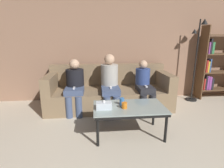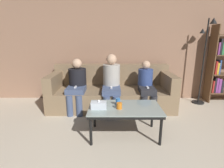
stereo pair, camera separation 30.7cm
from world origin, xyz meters
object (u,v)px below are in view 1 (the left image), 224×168
(cup_near_right, at_px, (124,105))
(seated_person_mid_left, at_px, (110,81))
(standing_lamp, at_px, (197,52))
(tissue_box, at_px, (104,106))
(cup_near_left, at_px, (122,101))
(seated_person_left_end, at_px, (75,84))
(seated_person_mid_right, at_px, (144,84))
(coffee_table, at_px, (129,109))
(couch, at_px, (109,92))
(bookshelf, at_px, (214,66))

(cup_near_right, relative_size, seated_person_mid_left, 0.08)
(cup_near_right, relative_size, standing_lamp, 0.05)
(tissue_box, bearing_deg, cup_near_left, 25.72)
(cup_near_left, distance_m, seated_person_left_end, 1.22)
(cup_near_right, distance_m, tissue_box, 0.29)
(seated_person_mid_right, bearing_deg, tissue_box, -130.41)
(coffee_table, bearing_deg, seated_person_left_end, 131.78)
(couch, relative_size, cup_near_right, 28.74)
(bookshelf, bearing_deg, cup_near_right, -147.13)
(couch, xyz_separation_m, seated_person_left_end, (-0.70, -0.21, 0.25))
(standing_lamp, bearing_deg, seated_person_mid_right, -162.40)
(bookshelf, bearing_deg, seated_person_left_end, -170.90)
(cup_near_right, distance_m, standing_lamp, 2.47)
(cup_near_left, height_order, seated_person_left_end, seated_person_left_end)
(coffee_table, distance_m, cup_near_left, 0.16)
(coffee_table, relative_size, seated_person_mid_left, 0.93)
(seated_person_mid_right, bearing_deg, seated_person_mid_left, 177.74)
(seated_person_left_end, bearing_deg, tissue_box, -63.99)
(seated_person_mid_right, bearing_deg, bookshelf, 16.52)
(bookshelf, xyz_separation_m, seated_person_mid_right, (-1.88, -0.56, -0.27))
(cup_near_left, relative_size, tissue_box, 0.49)
(tissue_box, height_order, seated_person_mid_right, seated_person_mid_right)
(standing_lamp, distance_m, seated_person_mid_right, 1.50)
(cup_near_left, bearing_deg, standing_lamp, 34.47)
(couch, relative_size, seated_person_mid_left, 2.24)
(seated_person_mid_left, bearing_deg, seated_person_mid_right, -2.26)
(cup_near_right, distance_m, bookshelf, 2.95)
(cup_near_left, bearing_deg, couch, 95.09)
(cup_near_right, bearing_deg, standing_lamp, 37.44)
(standing_lamp, height_order, seated_person_mid_left, standing_lamp)
(cup_near_right, bearing_deg, seated_person_mid_right, 60.64)
(coffee_table, relative_size, seated_person_left_end, 1.01)
(cup_near_right, distance_m, seated_person_left_end, 1.34)
(seated_person_mid_right, bearing_deg, coffee_table, -117.18)
(cup_near_left, distance_m, tissue_box, 0.31)
(couch, distance_m, tissue_box, 1.30)
(cup_near_right, xyz_separation_m, standing_lamp, (1.89, 1.45, 0.63))
(couch, distance_m, cup_near_left, 1.16)
(cup_near_left, distance_m, bookshelf, 2.88)
(couch, distance_m, seated_person_left_end, 0.77)
(couch, relative_size, seated_person_left_end, 2.44)
(cup_near_left, height_order, cup_near_right, cup_near_left)
(tissue_box, height_order, seated_person_mid_left, seated_person_mid_left)
(tissue_box, relative_size, standing_lamp, 0.12)
(seated_person_mid_left, xyz_separation_m, seated_person_mid_right, (0.70, -0.03, -0.07))
(seated_person_left_end, bearing_deg, seated_person_mid_right, -1.38)
(couch, xyz_separation_m, coffee_table, (0.20, -1.21, 0.10))
(coffee_table, xyz_separation_m, bookshelf, (2.38, 1.53, 0.39))
(seated_person_mid_left, bearing_deg, coffee_table, -78.69)
(tissue_box, bearing_deg, bookshelf, 29.91)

